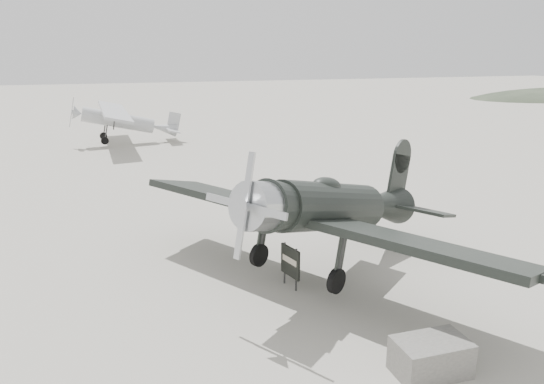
{
  "coord_description": "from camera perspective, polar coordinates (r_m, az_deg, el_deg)",
  "views": [
    {
      "loc": [
        -3.51,
        -14.85,
        6.49
      ],
      "look_at": [
        1.2,
        2.27,
        1.5
      ],
      "focal_mm": 35.0,
      "sensor_mm": 36.0,
      "label": 1
    }
  ],
  "objects": [
    {
      "name": "ground",
      "position": [
        16.58,
        -1.94,
        -7.35
      ],
      "size": [
        160.0,
        160.0,
        0.0
      ],
      "primitive_type": "plane",
      "color": "gray",
      "rests_on": "ground"
    },
    {
      "name": "sign_board",
      "position": [
        14.58,
        1.99,
        -7.58
      ],
      "size": [
        0.3,
        0.82,
        1.22
      ],
      "rotation": [
        0.0,
        0.0,
        0.3
      ],
      "color": "#333333",
      "rests_on": "ground"
    },
    {
      "name": "highwing_monoplane",
      "position": [
        36.81,
        -15.78,
        7.7
      ],
      "size": [
        6.97,
        9.82,
        2.78
      ],
      "rotation": [
        0.0,
        0.23,
        0.07
      ],
      "color": "#A9ADAF",
      "rests_on": "ground"
    },
    {
      "name": "equipment_block",
      "position": [
        11.67,
        16.72,
        -16.64
      ],
      "size": [
        1.52,
        0.98,
        0.74
      ],
      "primitive_type": "cube",
      "rotation": [
        0.0,
        0.0,
        0.04
      ],
      "color": "#5E5B58",
      "rests_on": "ground"
    },
    {
      "name": "lowwing_monoplane",
      "position": [
        15.19,
        6.75,
        -1.65
      ],
      "size": [
        9.47,
        10.68,
        3.76
      ],
      "rotation": [
        0.0,
        0.24,
        0.6
      ],
      "color": "black",
      "rests_on": "ground"
    }
  ]
}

